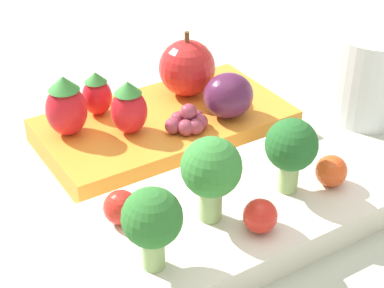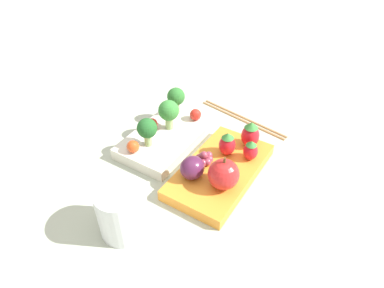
% 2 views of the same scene
% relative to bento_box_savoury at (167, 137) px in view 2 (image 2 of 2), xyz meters
% --- Properties ---
extents(ground_plane, '(4.00, 4.00, 0.00)m').
position_rel_bento_box_savoury_xyz_m(ground_plane, '(-0.01, -0.07, -0.01)').
color(ground_plane, '#ADB7A3').
extents(bento_box_savoury, '(0.21, 0.14, 0.02)m').
position_rel_bento_box_savoury_xyz_m(bento_box_savoury, '(0.00, 0.00, 0.00)').
color(bento_box_savoury, silver).
rests_on(bento_box_savoury, ground_plane).
extents(bento_box_fruit, '(0.22, 0.14, 0.02)m').
position_rel_bento_box_savoury_xyz_m(bento_box_fruit, '(-0.01, -0.14, -0.00)').
color(bento_box_fruit, orange).
rests_on(bento_box_fruit, ground_plane).
extents(broccoli_floret_0, '(0.04, 0.04, 0.06)m').
position_rel_bento_box_savoury_xyz_m(broccoli_floret_0, '(0.02, 0.01, 0.05)').
color(broccoli_floret_0, '#93B770').
rests_on(broccoli_floret_0, bento_box_savoury).
extents(broccoli_floret_1, '(0.04, 0.04, 0.06)m').
position_rel_bento_box_savoury_xyz_m(broccoli_floret_1, '(-0.05, 0.00, 0.05)').
color(broccoli_floret_1, '#93B770').
rests_on(broccoli_floret_1, bento_box_savoury).
extents(broccoli_floret_2, '(0.04, 0.04, 0.06)m').
position_rel_bento_box_savoury_xyz_m(broccoli_floret_2, '(0.07, 0.03, 0.05)').
color(broccoli_floret_2, '#93B770').
rests_on(broccoli_floret_2, bento_box_savoury).
extents(cherry_tomato_0, '(0.02, 0.02, 0.02)m').
position_rel_bento_box_savoury_xyz_m(cherry_tomato_0, '(-0.08, 0.01, 0.02)').
color(cherry_tomato_0, '#DB4C1E').
rests_on(cherry_tomato_0, bento_box_savoury).
extents(cherry_tomato_1, '(0.02, 0.02, 0.02)m').
position_rel_bento_box_savoury_xyz_m(cherry_tomato_1, '(0.07, -0.02, 0.02)').
color(cherry_tomato_1, red).
rests_on(cherry_tomato_1, bento_box_savoury).
extents(cherry_tomato_2, '(0.02, 0.02, 0.02)m').
position_rel_bento_box_savoury_xyz_m(cherry_tomato_2, '(-0.01, 0.03, 0.02)').
color(cherry_tomato_2, red).
rests_on(cherry_tomato_2, bento_box_savoury).
extents(apple, '(0.05, 0.05, 0.06)m').
position_rel_bento_box_savoury_xyz_m(apple, '(-0.05, -0.16, 0.03)').
color(apple, red).
rests_on(apple, bento_box_fruit).
extents(strawberry_0, '(0.03, 0.03, 0.05)m').
position_rel_bento_box_savoury_xyz_m(strawberry_0, '(0.02, -0.12, 0.03)').
color(strawberry_0, red).
rests_on(strawberry_0, bento_box_fruit).
extents(strawberry_1, '(0.03, 0.03, 0.04)m').
position_rel_bento_box_savoury_xyz_m(strawberry_1, '(0.04, -0.16, 0.03)').
color(strawberry_1, red).
rests_on(strawberry_1, bento_box_fruit).
extents(strawberry_2, '(0.03, 0.03, 0.05)m').
position_rel_bento_box_savoury_xyz_m(strawberry_2, '(0.07, -0.14, 0.03)').
color(strawberry_2, red).
rests_on(strawberry_2, bento_box_fruit).
extents(plum, '(0.04, 0.04, 0.04)m').
position_rel_bento_box_savoury_xyz_m(plum, '(-0.06, -0.11, 0.03)').
color(plum, '#511E42').
rests_on(plum, bento_box_fruit).
extents(grape_cluster, '(0.03, 0.03, 0.02)m').
position_rel_bento_box_savoury_xyz_m(grape_cluster, '(-0.02, -0.11, 0.02)').
color(grape_cluster, '#93384C').
rests_on(grape_cluster, bento_box_fruit).
extents(drinking_cup, '(0.07, 0.07, 0.08)m').
position_rel_bento_box_savoury_xyz_m(drinking_cup, '(-0.20, -0.09, 0.03)').
color(drinking_cup, silver).
rests_on(drinking_cup, ground_plane).
extents(chopsticks_pair, '(0.03, 0.21, 0.01)m').
position_rel_bento_box_savoury_xyz_m(chopsticks_pair, '(0.16, -0.08, -0.01)').
color(chopsticks_pair, '#A37547').
rests_on(chopsticks_pair, ground_plane).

